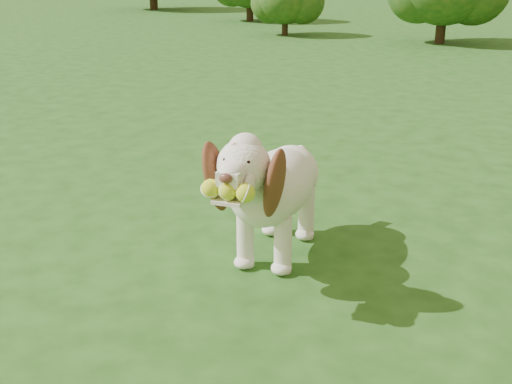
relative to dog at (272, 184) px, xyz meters
The scene contains 2 objects.
ground 0.70m from the dog, 146.30° to the left, with size 80.00×80.00×0.00m, color #1C4313.
dog is the anchor object (origin of this frame).
Camera 1 is at (1.98, -2.93, 1.50)m, focal length 45.00 mm.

